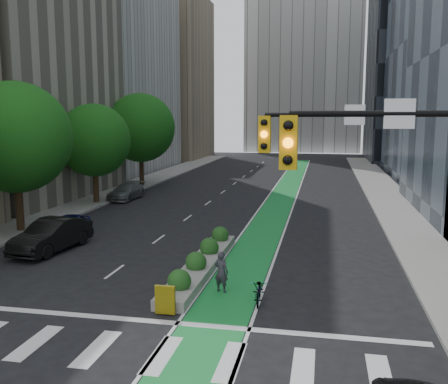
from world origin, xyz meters
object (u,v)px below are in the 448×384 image
at_px(median_planter, 202,262).
at_px(parked_car_left_far, 126,191).
at_px(bicycle, 259,290).
at_px(parked_car_left_mid, 52,235).
at_px(parked_car_left_near, 68,228).
at_px(cyclist, 221,272).

xyz_separation_m(median_planter, parked_car_left_far, (-10.70, 17.36, 0.29)).
height_order(bicycle, parked_car_left_far, parked_car_left_far).
bearing_deg(median_planter, parked_car_left_mid, 169.16).
bearing_deg(bicycle, parked_car_left_far, 118.97).
bearing_deg(parked_car_left_near, parked_car_left_mid, -86.86).
xyz_separation_m(bicycle, parked_car_left_near, (-11.58, 7.26, 0.24)).
xyz_separation_m(parked_car_left_mid, parked_car_left_far, (-2.50, 15.79, -0.15)).
relative_size(median_planter, parked_car_left_mid, 2.08).
relative_size(cyclist, parked_car_left_far, 0.35).
height_order(bicycle, cyclist, cyclist).
bearing_deg(parked_car_left_near, cyclist, -39.20).
xyz_separation_m(parked_car_left_near, parked_car_left_mid, (0.38, -2.28, 0.12)).
relative_size(parked_car_left_near, parked_car_left_far, 0.89).
height_order(cyclist, parked_car_left_far, cyclist).
height_order(parked_car_left_near, parked_car_left_far, parked_car_left_near).
bearing_deg(parked_car_left_mid, cyclist, -16.85).
bearing_deg(bicycle, cyclist, 147.95).
distance_m(bicycle, parked_car_left_near, 13.68).
bearing_deg(parked_car_left_near, bicycle, -38.54).
bearing_deg(bicycle, parked_car_left_mid, 151.57).
relative_size(bicycle, parked_car_left_near, 0.43).
relative_size(bicycle, cyclist, 1.08).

